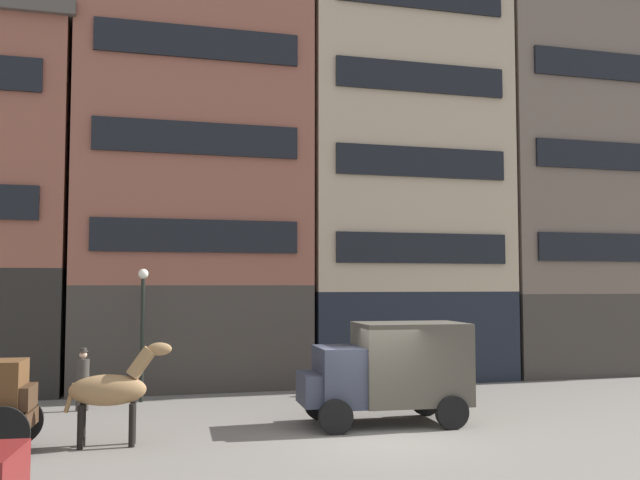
{
  "coord_description": "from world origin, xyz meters",
  "views": [
    {
      "loc": [
        -5.7,
        -16.07,
        3.62
      ],
      "look_at": [
        -0.88,
        2.04,
        4.82
      ],
      "focal_mm": 39.31,
      "sensor_mm": 36.0,
      "label": 1
    }
  ],
  "objects_px": {
    "draft_horse": "(112,389)",
    "streetlamp_curbside": "(143,315)",
    "fire_hydrant_curbside": "(323,382)",
    "delivery_truck_near": "(390,369)",
    "pedestrian_officer": "(83,376)"
  },
  "relations": [
    {
      "from": "draft_horse",
      "to": "streetlamp_curbside",
      "type": "relative_size",
      "value": 0.57
    },
    {
      "from": "streetlamp_curbside",
      "to": "fire_hydrant_curbside",
      "type": "xyz_separation_m",
      "value": [
        5.76,
        -0.22,
        -2.24
      ]
    },
    {
      "from": "delivery_truck_near",
      "to": "pedestrian_officer",
      "type": "xyz_separation_m",
      "value": [
        -7.88,
        4.07,
        -0.44
      ]
    },
    {
      "from": "fire_hydrant_curbside",
      "to": "delivery_truck_near",
      "type": "bearing_deg",
      "value": -84.77
    },
    {
      "from": "fire_hydrant_curbside",
      "to": "streetlamp_curbside",
      "type": "bearing_deg",
      "value": 177.78
    },
    {
      "from": "delivery_truck_near",
      "to": "pedestrian_officer",
      "type": "height_order",
      "value": "delivery_truck_near"
    },
    {
      "from": "draft_horse",
      "to": "fire_hydrant_curbside",
      "type": "bearing_deg",
      "value": 41.59
    },
    {
      "from": "draft_horse",
      "to": "streetlamp_curbside",
      "type": "bearing_deg",
      "value": 83.22
    },
    {
      "from": "delivery_truck_near",
      "to": "fire_hydrant_curbside",
      "type": "xyz_separation_m",
      "value": [
        -0.46,
        5.0,
        -1.0
      ]
    },
    {
      "from": "streetlamp_curbside",
      "to": "fire_hydrant_curbside",
      "type": "bearing_deg",
      "value": -2.22
    },
    {
      "from": "delivery_truck_near",
      "to": "streetlamp_curbside",
      "type": "relative_size",
      "value": 1.08
    },
    {
      "from": "streetlamp_curbside",
      "to": "fire_hydrant_curbside",
      "type": "height_order",
      "value": "streetlamp_curbside"
    },
    {
      "from": "pedestrian_officer",
      "to": "streetlamp_curbside",
      "type": "distance_m",
      "value": 2.63
    },
    {
      "from": "draft_horse",
      "to": "streetlamp_curbside",
      "type": "xyz_separation_m",
      "value": [
        0.71,
        5.97,
        1.4
      ]
    },
    {
      "from": "delivery_truck_near",
      "to": "fire_hydrant_curbside",
      "type": "distance_m",
      "value": 5.12
    }
  ]
}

